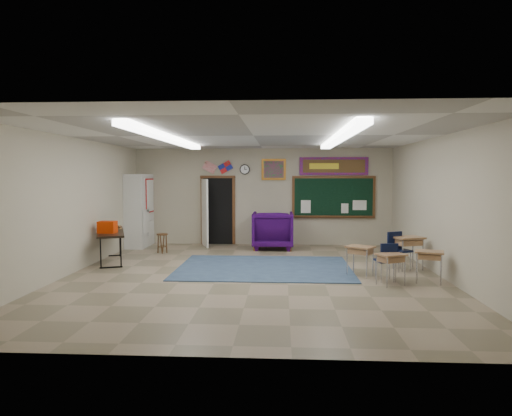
# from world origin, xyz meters

# --- Properties ---
(floor) EXTENTS (9.00, 9.00, 0.00)m
(floor) POSITION_xyz_m (0.00, 0.00, 0.00)
(floor) COLOR #85735B
(floor) RESTS_ON ground
(back_wall) EXTENTS (8.00, 0.04, 3.00)m
(back_wall) POSITION_xyz_m (0.00, 4.50, 1.50)
(back_wall) COLOR #A69D87
(back_wall) RESTS_ON floor
(front_wall) EXTENTS (8.00, 0.04, 3.00)m
(front_wall) POSITION_xyz_m (0.00, -4.50, 1.50)
(front_wall) COLOR #A69D87
(front_wall) RESTS_ON floor
(left_wall) EXTENTS (0.04, 9.00, 3.00)m
(left_wall) POSITION_xyz_m (-4.00, 0.00, 1.50)
(left_wall) COLOR #A69D87
(left_wall) RESTS_ON floor
(right_wall) EXTENTS (0.04, 9.00, 3.00)m
(right_wall) POSITION_xyz_m (4.00, 0.00, 1.50)
(right_wall) COLOR #A69D87
(right_wall) RESTS_ON floor
(ceiling) EXTENTS (8.00, 9.00, 0.04)m
(ceiling) POSITION_xyz_m (0.00, 0.00, 3.00)
(ceiling) COLOR silver
(ceiling) RESTS_ON back_wall
(area_rug) EXTENTS (4.00, 3.00, 0.02)m
(area_rug) POSITION_xyz_m (0.20, 0.80, 0.01)
(area_rug) COLOR #38516C
(area_rug) RESTS_ON floor
(fluorescent_strips) EXTENTS (3.86, 6.00, 0.10)m
(fluorescent_strips) POSITION_xyz_m (0.00, 0.00, 2.94)
(fluorescent_strips) COLOR white
(fluorescent_strips) RESTS_ON ceiling
(doorway) EXTENTS (1.10, 0.89, 2.16)m
(doorway) POSITION_xyz_m (-1.50, 4.35, 1.06)
(doorway) COLOR black
(doorway) RESTS_ON back_wall
(chalkboard) EXTENTS (2.55, 0.14, 1.30)m
(chalkboard) POSITION_xyz_m (2.20, 4.46, 1.46)
(chalkboard) COLOR #583219
(chalkboard) RESTS_ON back_wall
(bulletin_board) EXTENTS (2.10, 0.05, 0.55)m
(bulletin_board) POSITION_xyz_m (2.20, 4.47, 2.45)
(bulletin_board) COLOR red
(bulletin_board) RESTS_ON back_wall
(framed_art_print) EXTENTS (0.75, 0.05, 0.65)m
(framed_art_print) POSITION_xyz_m (0.35, 4.47, 2.35)
(framed_art_print) COLOR #A4641F
(framed_art_print) RESTS_ON back_wall
(wall_clock) EXTENTS (0.32, 0.05, 0.32)m
(wall_clock) POSITION_xyz_m (-0.55, 4.47, 2.35)
(wall_clock) COLOR black
(wall_clock) RESTS_ON back_wall
(wall_flags) EXTENTS (1.16, 0.06, 0.70)m
(wall_flags) POSITION_xyz_m (-1.40, 4.44, 2.48)
(wall_flags) COLOR red
(wall_flags) RESTS_ON back_wall
(storage_cabinet) EXTENTS (0.59, 1.25, 2.20)m
(storage_cabinet) POSITION_xyz_m (-3.71, 3.85, 1.10)
(storage_cabinet) COLOR silver
(storage_cabinet) RESTS_ON floor
(wingback_armchair) EXTENTS (1.18, 1.22, 1.10)m
(wingback_armchair) POSITION_xyz_m (0.34, 3.67, 0.55)
(wingback_armchair) COLOR #220539
(wingback_armchair) RESTS_ON floor
(student_chair_reading) EXTENTS (0.41, 0.41, 0.78)m
(student_chair_reading) POSITION_xyz_m (-0.01, 3.80, 0.39)
(student_chair_reading) COLOR black
(student_chair_reading) RESTS_ON floor
(student_chair_desk_a) EXTENTS (0.46, 0.46, 0.80)m
(student_chair_desk_a) POSITION_xyz_m (2.73, -0.39, 0.40)
(student_chair_desk_a) COLOR black
(student_chair_desk_a) RESTS_ON floor
(student_chair_desk_b) EXTENTS (0.58, 0.58, 0.87)m
(student_chair_desk_b) POSITION_xyz_m (3.29, 0.68, 0.43)
(student_chair_desk_b) COLOR black
(student_chair_desk_b) RESTS_ON floor
(student_desk_front_left) EXTENTS (0.68, 0.64, 0.65)m
(student_desk_front_left) POSITION_xyz_m (2.29, 0.05, 0.36)
(student_desk_front_left) COLOR #997047
(student_desk_front_left) RESTS_ON floor
(student_desk_front_right) EXTENTS (0.76, 0.66, 0.76)m
(student_desk_front_right) POSITION_xyz_m (3.50, 0.80, 0.43)
(student_desk_front_right) COLOR #997047
(student_desk_front_right) RESTS_ON floor
(student_desk_back_left) EXTENTS (0.64, 0.59, 0.63)m
(student_desk_back_left) POSITION_xyz_m (2.75, -0.76, 0.35)
(student_desk_back_left) COLOR #997047
(student_desk_back_left) RESTS_ON floor
(student_desk_back_right) EXTENTS (0.64, 0.55, 0.65)m
(student_desk_back_right) POSITION_xyz_m (3.56, -0.51, 0.36)
(student_desk_back_right) COLOR #997047
(student_desk_back_right) RESTS_ON floor
(folding_table) EXTENTS (1.22, 1.94, 1.05)m
(folding_table) POSITION_xyz_m (-3.65, 1.32, 0.42)
(folding_table) COLOR black
(folding_table) RESTS_ON floor
(wooden_stool) EXTENTS (0.31, 0.31, 0.54)m
(wooden_stool) POSITION_xyz_m (-2.72, 2.71, 0.28)
(wooden_stool) COLOR #523818
(wooden_stool) RESTS_ON floor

